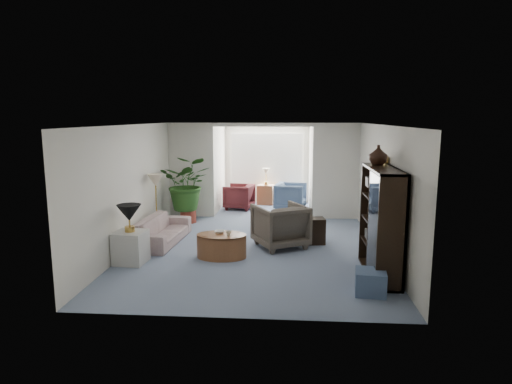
# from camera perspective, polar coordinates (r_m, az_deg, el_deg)

# --- Properties ---
(floor) EXTENTS (6.00, 6.00, 0.00)m
(floor) POSITION_cam_1_polar(r_m,az_deg,el_deg) (8.96, -0.28, -7.61)
(floor) COLOR #8697B1
(floor) RESTS_ON ground
(sunroom_floor) EXTENTS (2.60, 2.60, 0.00)m
(sunroom_floor) POSITION_cam_1_polar(r_m,az_deg,el_deg) (12.92, 1.14, -2.20)
(sunroom_floor) COLOR #8697B1
(sunroom_floor) RESTS_ON ground
(back_pier_left) EXTENTS (1.20, 0.12, 2.50)m
(back_pier_left) POSITION_cam_1_polar(r_m,az_deg,el_deg) (11.89, -8.32, 2.77)
(back_pier_left) COLOR silver
(back_pier_left) RESTS_ON ground
(back_pier_right) EXTENTS (1.20, 0.12, 2.50)m
(back_pier_right) POSITION_cam_1_polar(r_m,az_deg,el_deg) (11.67, 10.23, 2.59)
(back_pier_right) COLOR silver
(back_pier_right) RESTS_ON ground
(back_header) EXTENTS (2.60, 0.12, 0.10)m
(back_header) POSITION_cam_1_polar(r_m,az_deg,el_deg) (11.54, 0.88, 8.64)
(back_header) COLOR silver
(back_header) RESTS_ON back_pier_left
(window_pane) EXTENTS (2.20, 0.02, 1.50)m
(window_pane) POSITION_cam_1_polar(r_m,az_deg,el_deg) (13.78, 1.40, 4.44)
(window_pane) COLOR white
(window_blinds) EXTENTS (2.20, 0.02, 1.50)m
(window_blinds) POSITION_cam_1_polar(r_m,az_deg,el_deg) (13.75, 1.39, 4.43)
(window_blinds) COLOR white
(framed_picture) EXTENTS (0.04, 0.50, 0.40)m
(framed_picture) POSITION_cam_1_polar(r_m,az_deg,el_deg) (8.67, 16.12, 2.93)
(framed_picture) COLOR #C4B29D
(sofa) EXTENTS (0.86, 1.92, 0.55)m
(sofa) POSITION_cam_1_polar(r_m,az_deg,el_deg) (9.69, -11.97, -4.80)
(sofa) COLOR beige
(sofa) RESTS_ON ground
(end_table) EXTENTS (0.57, 0.57, 0.59)m
(end_table) POSITION_cam_1_polar(r_m,az_deg,el_deg) (8.51, -15.80, -6.85)
(end_table) COLOR silver
(end_table) RESTS_ON ground
(table_lamp) EXTENTS (0.44, 0.44, 0.30)m
(table_lamp) POSITION_cam_1_polar(r_m,az_deg,el_deg) (8.35, -16.01, -2.59)
(table_lamp) COLOR black
(table_lamp) RESTS_ON end_table
(floor_lamp) EXTENTS (0.36, 0.36, 0.28)m
(floor_lamp) POSITION_cam_1_polar(r_m,az_deg,el_deg) (10.19, -12.80, 1.48)
(floor_lamp) COLOR beige
(floor_lamp) RESTS_ON ground
(coffee_table) EXTENTS (1.00, 1.00, 0.45)m
(coffee_table) POSITION_cam_1_polar(r_m,az_deg,el_deg) (8.55, -4.44, -6.91)
(coffee_table) COLOR brown
(coffee_table) RESTS_ON ground
(coffee_bowl) EXTENTS (0.21, 0.21, 0.05)m
(coffee_bowl) POSITION_cam_1_polar(r_m,az_deg,el_deg) (8.58, -4.70, -5.11)
(coffee_bowl) COLOR white
(coffee_bowl) RESTS_ON coffee_table
(coffee_cup) EXTENTS (0.11, 0.11, 0.10)m
(coffee_cup) POSITION_cam_1_polar(r_m,az_deg,el_deg) (8.36, -3.55, -5.34)
(coffee_cup) COLOR beige
(coffee_cup) RESTS_ON coffee_table
(wingback_chair) EXTENTS (1.30, 1.31, 0.89)m
(wingback_chair) POSITION_cam_1_polar(r_m,az_deg,el_deg) (9.16, 3.14, -4.33)
(wingback_chair) COLOR #665D50
(wingback_chair) RESTS_ON ground
(side_table_dark) EXTENTS (0.50, 0.42, 0.54)m
(side_table_dark) POSITION_cam_1_polar(r_m,az_deg,el_deg) (9.50, 7.40, -4.95)
(side_table_dark) COLOR black
(side_table_dark) RESTS_ON ground
(entertainment_cabinet) EXTENTS (0.44, 1.65, 1.83)m
(entertainment_cabinet) POSITION_cam_1_polar(r_m,az_deg,el_deg) (7.72, 15.78, -3.77)
(entertainment_cabinet) COLOR black
(entertainment_cabinet) RESTS_ON ground
(cabinet_urn) EXTENTS (0.33, 0.33, 0.34)m
(cabinet_urn) POSITION_cam_1_polar(r_m,az_deg,el_deg) (8.04, 15.43, 4.62)
(cabinet_urn) COLOR black
(cabinet_urn) RESTS_ON entertainment_cabinet
(ottoman) EXTENTS (0.51, 0.51, 0.36)m
(ottoman) POSITION_cam_1_polar(r_m,az_deg,el_deg) (7.08, 14.50, -11.15)
(ottoman) COLOR slate
(ottoman) RESTS_ON ground
(plant_pot) EXTENTS (0.40, 0.40, 0.32)m
(plant_pot) POSITION_cam_1_polar(r_m,az_deg,el_deg) (11.41, -8.70, -3.08)
(plant_pot) COLOR brown
(plant_pot) RESTS_ON ground
(house_plant) EXTENTS (1.24, 1.07, 1.37)m
(house_plant) POSITION_cam_1_polar(r_m,az_deg,el_deg) (11.26, -8.81, 1.12)
(house_plant) COLOR #295A1E
(house_plant) RESTS_ON plant_pot
(sunroom_chair_blue) EXTENTS (0.99, 0.97, 0.77)m
(sunroom_chair_blue) POSITION_cam_1_polar(r_m,az_deg,el_deg) (12.81, 4.47, -0.57)
(sunroom_chair_blue) COLOR slate
(sunroom_chair_blue) RESTS_ON ground
(sunroom_chair_maroon) EXTENTS (0.92, 0.90, 0.72)m
(sunroom_chair_maroon) POSITION_cam_1_polar(r_m,az_deg,el_deg) (12.89, -2.21, -0.60)
(sunroom_chair_maroon) COLOR #551D1E
(sunroom_chair_maroon) RESTS_ON ground
(sunroom_table) EXTENTS (0.55, 0.46, 0.60)m
(sunroom_table) POSITION_cam_1_polar(r_m,az_deg,el_deg) (13.58, 1.29, -0.33)
(sunroom_table) COLOR brown
(sunroom_table) RESTS_ON ground
(shelf_clutter) EXTENTS (0.30, 0.86, 1.06)m
(shelf_clutter) POSITION_cam_1_polar(r_m,az_deg,el_deg) (7.80, 15.29, -2.29)
(shelf_clutter) COLOR #3C3936
(shelf_clutter) RESTS_ON entertainment_cabinet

